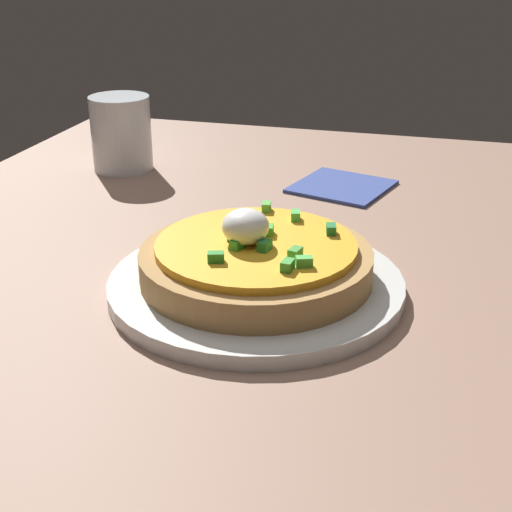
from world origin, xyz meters
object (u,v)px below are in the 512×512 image
object	(u,v)px
pizza	(256,260)
napkin	(342,186)
plate	(256,284)
cup_near	(122,137)

from	to	relation	value
pizza	napkin	distance (cm)	29.19
plate	napkin	xyz separation A→B (cm)	(28.93, -2.58, -0.46)
plate	cup_near	size ratio (longest dim) A/B	2.67
cup_near	napkin	world-z (taller)	cup_near
napkin	cup_near	bearing A→B (deg)	90.04
plate	cup_near	bearing A→B (deg)	41.74
plate	cup_near	xyz separation A→B (cm)	(28.91, 25.79, 3.57)
plate	pizza	bearing A→B (deg)	118.77
plate	pizza	xyz separation A→B (cm)	(-0.01, 0.02, 2.33)
pizza	cup_near	size ratio (longest dim) A/B	2.09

